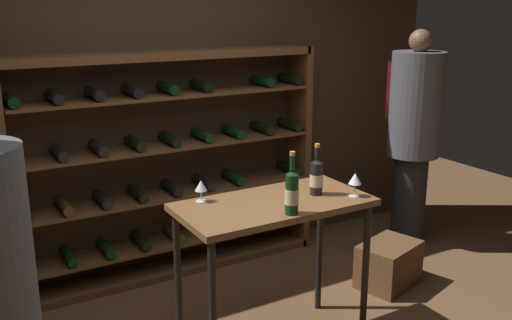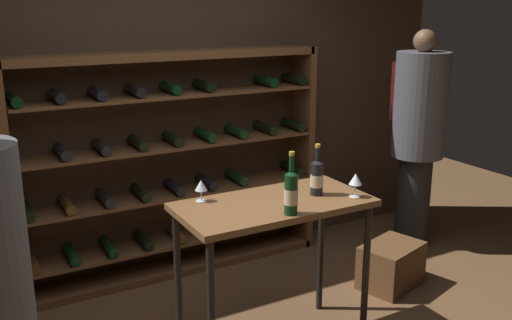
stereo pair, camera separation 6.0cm
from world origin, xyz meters
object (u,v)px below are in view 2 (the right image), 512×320
Objects in this scene: tasting_table at (274,221)px; wine_bottle_amber_reserve at (317,177)px; wine_rack at (173,167)px; wine_crate at (391,265)px; wine_bottle_green_slim at (291,192)px; wine_glass_stemmed_left at (356,180)px; person_guest_blue_shirt at (418,130)px; wine_glass_stemmed_right at (201,186)px.

wine_bottle_amber_reserve is (0.30, -0.02, 0.24)m from tasting_table.
wine_rack is 1.87m from wine_crate.
wine_bottle_amber_reserve is (-0.93, -0.28, 0.93)m from wine_crate.
wine_rack is at bearing 141.29° from wine_crate.
wine_bottle_green_slim reaches higher than tasting_table.
wine_rack reaches higher than wine_glass_stemmed_left.
tasting_table is 0.35m from wine_bottle_green_slim.
person_guest_blue_shirt is 2.22m from wine_bottle_green_slim.
tasting_table is at bearing -29.69° from wine_glass_stemmed_right.
wine_glass_stemmed_left is (-1.46, -0.96, 0.03)m from person_guest_blue_shirt.
wine_glass_stemmed_left reaches higher than wine_crate.
wine_bottle_amber_reserve is at bearing 139.97° from wine_glass_stemmed_left.
tasting_table is at bearing 83.36° from wine_bottle_green_slim.
wine_glass_stemmed_left reaches higher than wine_glass_stemmed_right.
wine_crate is 1.32× the size of wine_bottle_green_slim.
person_guest_blue_shirt is at bearing -14.92° from wine_rack.
wine_glass_stemmed_right is (-0.68, 0.24, -0.02)m from wine_bottle_amber_reserve.
wine_rack is 2.12× the size of tasting_table.
tasting_table is at bearing 160.27° from wine_glass_stemmed_left.
wine_bottle_green_slim is (-1.25, -0.49, 0.95)m from wine_crate.
wine_bottle_amber_reserve reaches higher than wine_glass_stemmed_left.
wine_rack reaches higher than tasting_table.
wine_bottle_green_slim is 0.39m from wine_bottle_amber_reserve.
wine_bottle_green_slim is at bearing -96.64° from tasting_table.
wine_glass_stemmed_right is (-0.35, 0.45, -0.04)m from wine_bottle_green_slim.
person_guest_blue_shirt is 2.39m from wine_glass_stemmed_right.
wine_bottle_green_slim reaches higher than wine_glass_stemmed_right.
person_guest_blue_shirt is at bearing 36.53° from wine_crate.
wine_glass_stemmed_right is at bearing -102.72° from wine_rack.
person_guest_blue_shirt is at bearing 33.27° from wine_glass_stemmed_left.
wine_crate is at bearing 16.68° from wine_bottle_amber_reserve.
wine_crate is 1.84m from wine_glass_stemmed_right.
wine_bottle_green_slim is 1.12× the size of wine_bottle_amber_reserve.
wine_rack is at bearing 93.56° from wine_bottle_green_slim.
wine_bottle_amber_reserve is at bearing -72.75° from wine_rack.
wine_crate is at bearing 11.90° from tasting_table.
wine_glass_stemmed_left is (0.51, 0.06, -0.02)m from wine_bottle_green_slim.
person_guest_blue_shirt reaches higher than tasting_table.
tasting_table is 2.11m from person_guest_blue_shirt.
wine_glass_stemmed_right reaches higher than tasting_table.
wine_glass_stemmed_right is (-0.25, -1.12, 0.19)m from wine_rack.
wine_glass_stemmed_left is at bearing -150.10° from wine_crate.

